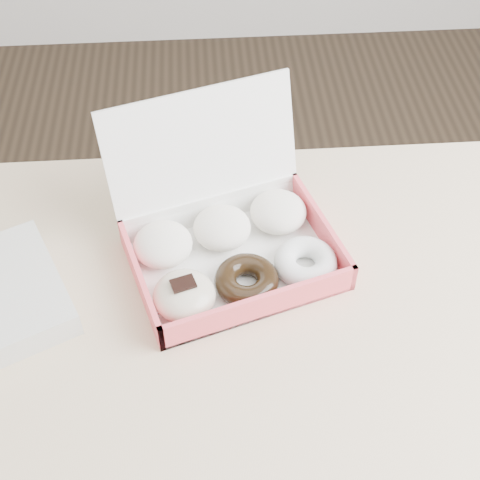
{
  "coord_description": "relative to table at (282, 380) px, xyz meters",
  "views": [
    {
      "loc": [
        -0.09,
        -0.47,
        1.5
      ],
      "look_at": [
        -0.05,
        0.15,
        0.8
      ],
      "focal_mm": 50.0,
      "sensor_mm": 36.0,
      "label": 1
    }
  ],
  "objects": [
    {
      "name": "table",
      "position": [
        0.0,
        0.0,
        0.0
      ],
      "size": [
        1.2,
        0.8,
        0.75
      ],
      "color": "#D5B68C",
      "rests_on": "ground"
    },
    {
      "name": "donut_box",
      "position": [
        -0.07,
        0.17,
        0.11
      ],
      "size": [
        0.35,
        0.33,
        0.21
      ],
      "rotation": [
        0.0,
        0.0,
        0.3
      ],
      "color": "white",
      "rests_on": "table"
    }
  ]
}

